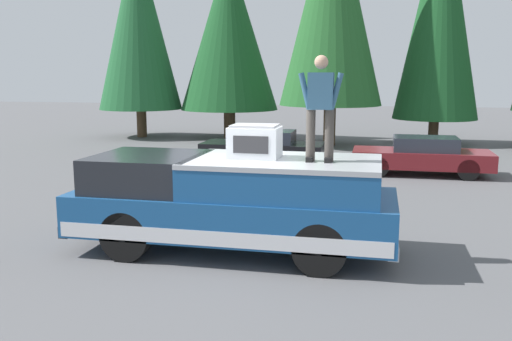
{
  "coord_description": "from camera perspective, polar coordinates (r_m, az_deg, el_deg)",
  "views": [
    {
      "loc": [
        -8.96,
        -2.28,
        3.06
      ],
      "look_at": [
        0.55,
        -0.18,
        1.35
      ],
      "focal_mm": 38.98,
      "sensor_mm": 36.0,
      "label": 1
    }
  ],
  "objects": [
    {
      "name": "compressor_unit",
      "position": [
        9.36,
        -0.12,
        3.0
      ],
      "size": [
        0.65,
        0.84,
        0.56
      ],
      "color": "silver",
      "rests_on": "pickup_truck"
    },
    {
      "name": "conifer_center_right",
      "position": [
        26.7,
        -2.81,
        14.09
      ],
      "size": [
        4.59,
        4.59,
        8.66
      ],
      "color": "#4C3826",
      "rests_on": "ground"
    },
    {
      "name": "conifer_right",
      "position": [
        27.7,
        -12.0,
        14.64
      ],
      "size": [
        3.94,
        3.94,
        9.52
      ],
      "color": "#4C3826",
      "rests_on": "ground"
    },
    {
      "name": "pickup_truck",
      "position": [
        9.57,
        -2.36,
        -3.25
      ],
      "size": [
        2.01,
        5.54,
        1.65
      ],
      "color": "navy",
      "rests_on": "ground"
    },
    {
      "name": "parked_car_black",
      "position": [
        18.85,
        0.79,
        2.39
      ],
      "size": [
        1.64,
        4.1,
        1.16
      ],
      "color": "black",
      "rests_on": "ground"
    },
    {
      "name": "conifer_left",
      "position": [
        25.62,
        18.37,
        15.65
      ],
      "size": [
        3.59,
        3.59,
        10.56
      ],
      "color": "#4C3826",
      "rests_on": "ground"
    },
    {
      "name": "parked_car_maroon",
      "position": [
        17.67,
        16.67,
        1.46
      ],
      "size": [
        1.64,
        4.1,
        1.16
      ],
      "color": "maroon",
      "rests_on": "ground"
    },
    {
      "name": "ground_plane",
      "position": [
        9.74,
        -1.73,
        -8.36
      ],
      "size": [
        90.0,
        90.0,
        0.0
      ],
      "primitive_type": "plane",
      "color": "#565659"
    },
    {
      "name": "person_on_truck_bed",
      "position": [
        8.96,
        6.63,
        6.64
      ],
      "size": [
        0.29,
        0.72,
        1.69
      ],
      "color": "#423D38",
      "rests_on": "pickup_truck"
    }
  ]
}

